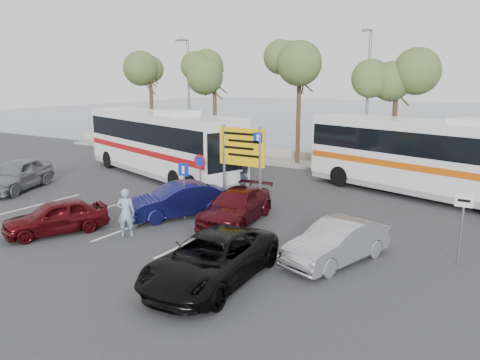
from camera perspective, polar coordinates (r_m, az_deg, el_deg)
The scene contains 25 objects.
ground at distance 18.30m, azimuth -7.81°, elevation -5.36°, with size 120.00×120.00×0.00m, color #303033.
kerb_strip at distance 30.04m, azimuth 9.56°, elevation 1.70°, with size 44.00×2.40×0.15m, color gray.
seawall at distance 31.83m, azimuth 10.98°, elevation 2.66°, with size 48.00×0.80×0.60m, color #AB9F88.
sea at distance 74.36m, azimuth 23.57°, elevation 7.06°, with size 140.00×140.00×0.00m, color #42516B.
tree_far_left at distance 37.22m, azimuth -10.91°, elevation 13.35°, with size 3.20×3.20×7.60m.
tree_left at distance 33.43m, azimuth -3.14°, elevation 13.13°, with size 3.20×3.20×7.20m.
tree_mid at distance 30.17m, azimuth 7.31°, elevation 14.38°, with size 3.20×3.20×8.00m.
tree_right at distance 28.13m, azimuth 18.71°, elevation 13.01°, with size 3.20×3.20×7.40m.
street_lamp_left at distance 34.25m, azimuth -6.36°, elevation 10.71°, with size 0.45×1.15×8.01m.
street_lamp_right at distance 28.08m, azimuth 15.24°, elevation 10.02°, with size 0.45×1.15×8.01m.
direction_sign at distance 19.68m, azimuth 0.23°, elevation 3.28°, with size 2.20×0.12×3.60m.
sign_no_stop at distance 20.07m, azimuth -4.89°, elevation 0.93°, with size 0.60×0.08×2.35m.
sign_parking at distance 18.63m, azimuth -6.85°, elevation -0.34°, with size 0.50×0.07×2.25m.
sign_taxi at distance 15.42m, azimuth 25.47°, elevation -4.35°, with size 0.50×0.07×2.20m.
lane_markings at distance 18.34m, azimuth -12.57°, elevation -5.50°, with size 12.02×4.20×0.01m, color silver, non-canonical shape.
coach_bus_left at distance 26.88m, azimuth -9.68°, elevation 4.18°, with size 12.65×6.38×3.88m.
coach_bus_right at distance 23.40m, azimuth 22.45°, elevation 2.18°, with size 12.54×6.01×3.83m.
car_silver_a at distance 25.98m, azimuth -25.62°, elevation 0.57°, with size 1.83×4.56×1.55m, color slate.
car_blue at distance 19.12m, azimuth -7.57°, elevation -2.45°, with size 1.45×4.15×1.37m, color #0E1143.
car_maroon at distance 18.25m, azimuth -0.48°, elevation -3.23°, with size 1.77×4.36×1.26m, color #450B11.
car_red at distance 18.23m, azimuth -21.52°, elevation -4.18°, with size 1.46×3.62×1.23m, color #4F0B0F.
suv_black at distance 13.04m, azimuth -3.51°, elevation -9.58°, with size 2.22×4.80×1.34m, color black.
car_silver_b at distance 14.66m, azimuth 11.71°, elevation -7.43°, with size 1.34×3.85×1.27m, color #96979C.
pedestrian_near at distance 17.04m, azimuth -13.73°, elevation -3.88°, with size 0.64×0.42×1.75m, color #7B91B3.
pedestrian_far at distance 22.13m, azimuth 0.68°, elevation -0.03°, with size 0.77×0.60×1.58m, color #383F54.
Camera 1 is at (11.30, -13.29, 5.53)m, focal length 35.00 mm.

